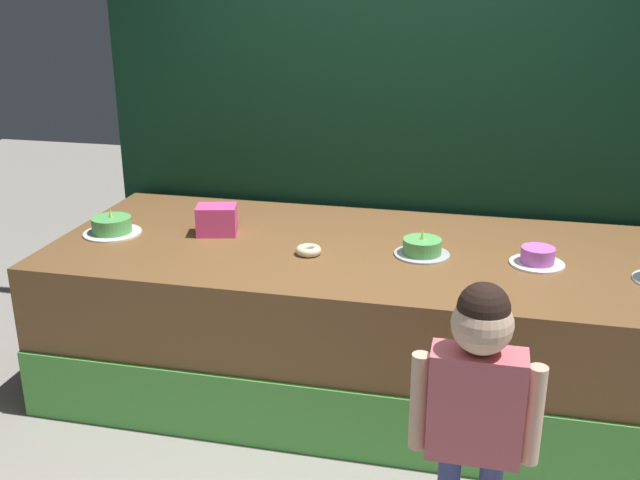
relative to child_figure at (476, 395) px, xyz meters
name	(u,v)px	position (x,y,z in m)	size (l,w,h in m)	color
ground_plane	(341,457)	(-0.59, 0.58, -0.76)	(12.00, 12.00, 0.00)	gray
stage_platform	(367,319)	(-0.59, 1.26, -0.36)	(3.28, 1.38, 0.80)	brown
curtain_backdrop	(393,84)	(-0.59, 2.04, 0.77)	(3.49, 0.08, 3.07)	#113823
child_figure	(476,395)	(0.00, 0.00, 0.00)	(0.46, 0.21, 1.18)	#3F4C8C
pink_box	(217,220)	(-1.42, 1.29, 0.12)	(0.21, 0.15, 0.16)	#F64A9B
donut	(308,250)	(-0.86, 1.10, 0.06)	(0.13, 0.13, 0.04)	beige
cake_far_left	(112,226)	(-1.98, 1.17, 0.08)	(0.31, 0.31, 0.15)	white
cake_center_left	(422,248)	(-0.31, 1.21, 0.08)	(0.28, 0.28, 0.14)	silver
cake_center_right	(537,257)	(0.25, 1.21, 0.08)	(0.26, 0.26, 0.09)	white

